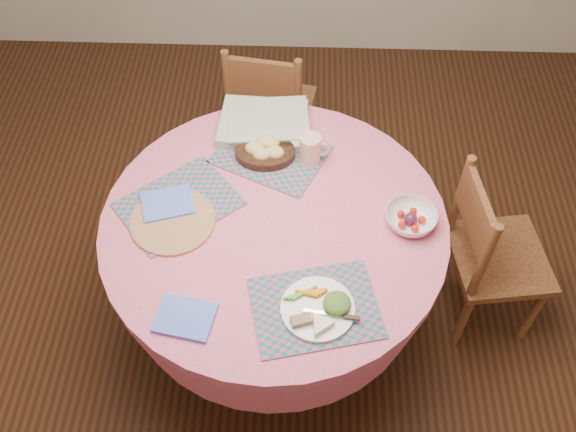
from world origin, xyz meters
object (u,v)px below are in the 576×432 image
wicker_trivet (173,221)px  dinner_plate (320,309)px  chair_right (490,253)px  fruit_bowl (411,219)px  dining_table (275,252)px  bread_bowl (265,150)px  chair_back (269,109)px  latte_mug (311,149)px

wicker_trivet → dinner_plate: 0.63m
chair_right → dinner_plate: (-0.69, -0.48, 0.34)m
wicker_trivet → fruit_bowl: (0.84, 0.02, 0.02)m
dining_table → dinner_plate: size_ratio=5.02×
bread_bowl → fruit_bowl: (0.53, -0.31, -0.01)m
chair_back → chair_right: bearing=147.7°
fruit_bowl → wicker_trivet: bearing=-178.3°
chair_back → dining_table: bearing=103.5°
wicker_trivet → dining_table: bearing=3.1°
dinner_plate → fruit_bowl: bearing=49.7°
dinner_plate → chair_back: bearing=100.5°
dinner_plate → latte_mug: bearing=93.4°
dining_table → dinner_plate: (0.17, -0.37, 0.22)m
wicker_trivet → fruit_bowl: 0.84m
chair_right → fruit_bowl: size_ratio=3.52×
fruit_bowl → chair_back: bearing=121.1°
bread_bowl → latte_mug: latte_mug is taller
latte_mug → dinner_plate: bearing=-86.6°
chair_right → bread_bowl: (-0.90, 0.20, 0.35)m
chair_right → latte_mug: (-0.73, 0.19, 0.38)m
dining_table → fruit_bowl: (0.48, 0.00, 0.22)m
dinner_plate → fruit_bowl: 0.49m
wicker_trivet → fruit_bowl: size_ratio=1.26×
chair_back → dinner_plate: 1.35m
chair_back → latte_mug: 0.76m
wicker_trivet → bread_bowl: 0.45m
latte_mug → fruit_bowl: (0.35, -0.29, -0.04)m
wicker_trivet → bread_bowl: size_ratio=1.30×
dining_table → wicker_trivet: bearing=-176.9°
chair_back → bread_bowl: bearing=101.3°
chair_right → chair_back: chair_back is taller
chair_back → latte_mug: size_ratio=7.19×
chair_back → dinner_plate: chair_back is taller
wicker_trivet → latte_mug: (0.48, 0.32, 0.06)m
dining_table → wicker_trivet: size_ratio=4.13×
dining_table → chair_back: chair_back is taller
wicker_trivet → dinner_plate: dinner_plate is taller
dining_table → chair_right: chair_right is taller
chair_back → bread_bowl: 0.70m
dinner_plate → fruit_bowl: size_ratio=1.04×
chair_right → wicker_trivet: (-1.21, -0.13, 0.32)m
dinner_plate → latte_mug: latte_mug is taller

